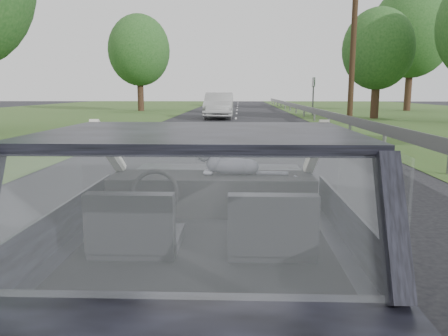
# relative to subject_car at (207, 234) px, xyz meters

# --- Properties ---
(ground) EXTENTS (140.00, 140.00, 0.00)m
(ground) POSITION_rel_subject_car_xyz_m (0.00, 0.00, -0.72)
(ground) COLOR #333336
(ground) RESTS_ON ground
(subject_car) EXTENTS (1.80, 4.00, 1.45)m
(subject_car) POSITION_rel_subject_car_xyz_m (0.00, 0.00, 0.00)
(subject_car) COLOR black
(subject_car) RESTS_ON ground
(dashboard) EXTENTS (1.58, 0.45, 0.30)m
(dashboard) POSITION_rel_subject_car_xyz_m (0.00, 0.62, 0.12)
(dashboard) COLOR black
(dashboard) RESTS_ON subject_car
(driver_seat) EXTENTS (0.50, 0.72, 0.42)m
(driver_seat) POSITION_rel_subject_car_xyz_m (-0.40, -0.29, 0.16)
(driver_seat) COLOR black
(driver_seat) RESTS_ON subject_car
(passenger_seat) EXTENTS (0.50, 0.72, 0.42)m
(passenger_seat) POSITION_rel_subject_car_xyz_m (0.40, -0.29, 0.16)
(passenger_seat) COLOR black
(passenger_seat) RESTS_ON subject_car
(steering_wheel) EXTENTS (0.36, 0.36, 0.04)m
(steering_wheel) POSITION_rel_subject_car_xyz_m (-0.40, 0.33, 0.20)
(steering_wheel) COLOR black
(steering_wheel) RESTS_ON dashboard
(cat) EXTENTS (0.52, 0.17, 0.23)m
(cat) POSITION_rel_subject_car_xyz_m (0.17, 0.65, 0.35)
(cat) COLOR slate
(cat) RESTS_ON dashboard
(guardrail) EXTENTS (0.05, 90.00, 0.32)m
(guardrail) POSITION_rel_subject_car_xyz_m (4.30, 10.00, -0.15)
(guardrail) COLOR gray
(guardrail) RESTS_ON ground
(other_car) EXTENTS (1.89, 4.77, 1.57)m
(other_car) POSITION_rel_subject_car_xyz_m (-1.04, 24.13, 0.06)
(other_car) COLOR #B0B0B0
(other_car) RESTS_ON ground
(highway_sign) EXTENTS (0.11, 1.02, 2.56)m
(highway_sign) POSITION_rel_subject_car_xyz_m (5.23, 27.60, 0.55)
(highway_sign) COLOR #0E3F17
(highway_sign) RESTS_ON ground
(utility_pole) EXTENTS (0.31, 0.31, 8.53)m
(utility_pole) POSITION_rel_subject_car_xyz_m (5.81, 19.71, 3.54)
(utility_pole) COLOR #362113
(utility_pole) RESTS_ON ground
(tree_2) EXTENTS (4.83, 4.83, 6.35)m
(tree_2) POSITION_rel_subject_car_xyz_m (8.45, 24.38, 2.45)
(tree_2) COLOR #1A4819
(tree_2) RESTS_ON ground
(tree_3) EXTENTS (8.79, 8.79, 10.04)m
(tree_3) POSITION_rel_subject_car_xyz_m (14.42, 35.12, 4.29)
(tree_3) COLOR #1A4819
(tree_3) RESTS_ON ground
(tree_6) EXTENTS (6.69, 6.69, 7.65)m
(tree_6) POSITION_rel_subject_car_xyz_m (-8.08, 34.04, 3.10)
(tree_6) COLOR #1A4819
(tree_6) RESTS_ON ground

